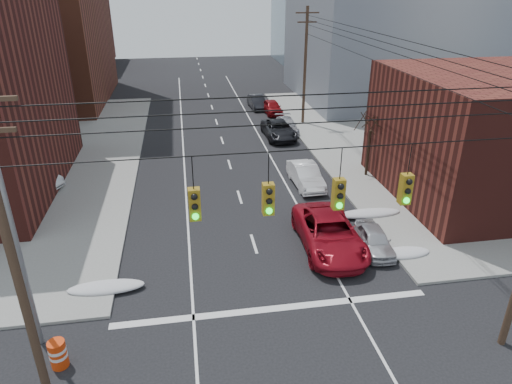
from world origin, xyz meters
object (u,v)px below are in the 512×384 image
object	(u,v)px
lot_car_c	(10,157)
parked_car_f	(257,102)
parked_car_d	(287,125)
lot_car_b	(39,140)
parked_car_b	(306,175)
parked_car_c	(279,130)
construction_barrel	(58,354)
lot_car_a	(31,179)
parked_car_e	(272,107)
red_pickup	(329,233)
parked_car_a	(374,240)

from	to	relation	value
lot_car_c	parked_car_f	bearing A→B (deg)	-65.39
parked_car_d	lot_car_b	size ratio (longest dim) A/B	0.79
parked_car_d	parked_car_b	bearing A→B (deg)	-95.11
parked_car_c	lot_car_b	xyz separation A→B (m)	(-20.57, -0.14, 0.17)
parked_car_b	construction_barrel	bearing A→B (deg)	-134.41
lot_car_a	lot_car_c	size ratio (longest dim) A/B	0.77
parked_car_e	parked_car_f	distance (m)	2.89
parked_car_c	lot_car_b	distance (m)	20.57
parked_car_b	parked_car_e	bearing A→B (deg)	83.85
construction_barrel	red_pickup	bearing A→B (deg)	27.23
parked_car_a	parked_car_e	world-z (taller)	parked_car_e
parked_car_e	parked_car_f	xyz separation A→B (m)	(-1.23, 2.61, -0.00)
parked_car_b	lot_car_a	xyz separation A→B (m)	(-18.59, 2.28, 0.09)
red_pickup	parked_car_d	size ratio (longest dim) A/B	1.44
lot_car_a	lot_car_b	world-z (taller)	lot_car_b
parked_car_e	lot_car_c	world-z (taller)	lot_car_c
red_pickup	lot_car_a	size ratio (longest dim) A/B	1.51
lot_car_c	parked_car_b	bearing A→B (deg)	-117.77
parked_car_a	parked_car_c	distance (m)	19.59
lot_car_b	lot_car_a	bearing A→B (deg)	-171.49
parked_car_c	parked_car_e	xyz separation A→B (m)	(1.02, 8.26, -0.05)
parked_car_b	parked_car_e	world-z (taller)	parked_car_b
lot_car_c	construction_barrel	distance (m)	22.63
red_pickup	parked_car_a	xyz separation A→B (m)	(2.30, -0.61, -0.26)
parked_car_e	lot_car_c	xyz separation A→B (m)	(-22.66, -12.41, 0.23)
lot_car_a	lot_car_c	world-z (taller)	lot_car_c
parked_car_c	lot_car_a	bearing A→B (deg)	-156.91
parked_car_d	lot_car_c	size ratio (longest dim) A/B	0.81
parked_car_d	lot_car_a	bearing A→B (deg)	-151.68
parked_car_a	parked_car_c	world-z (taller)	parked_car_c
parked_car_f	lot_car_c	world-z (taller)	lot_car_c
parked_car_f	lot_car_a	distance (m)	26.98
parked_car_f	construction_barrel	world-z (taller)	parked_car_f
lot_car_a	construction_barrel	xyz separation A→B (m)	(5.29, -16.81, -0.27)
parked_car_a	parked_car_e	distance (m)	27.83
lot_car_a	construction_barrel	size ratio (longest dim) A/B	3.75
parked_car_b	parked_car_c	distance (m)	10.80
parked_car_f	lot_car_c	distance (m)	26.17
parked_car_c	lot_car_a	xyz separation A→B (m)	(-18.98, -8.52, 0.09)
lot_car_a	parked_car_b	bearing A→B (deg)	-72.07
parked_car_a	lot_car_c	size ratio (longest dim) A/B	0.67
parked_car_b	parked_car_c	bearing A→B (deg)	86.00
parked_car_d	lot_car_a	xyz separation A→B (m)	(-20.06, -10.07, 0.20)
parked_car_f	red_pickup	bearing A→B (deg)	-95.07
parked_car_c	lot_car_c	world-z (taller)	lot_car_c
parked_car_c	parked_car_b	bearing A→B (deg)	-93.14
parked_car_a	parked_car_b	size ratio (longest dim) A/B	0.79
parked_car_c	red_pickup	bearing A→B (deg)	-95.02
parked_car_c	construction_barrel	distance (m)	28.79
parked_car_f	lot_car_b	xyz separation A→B (m)	(-20.35, -11.01, 0.22)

